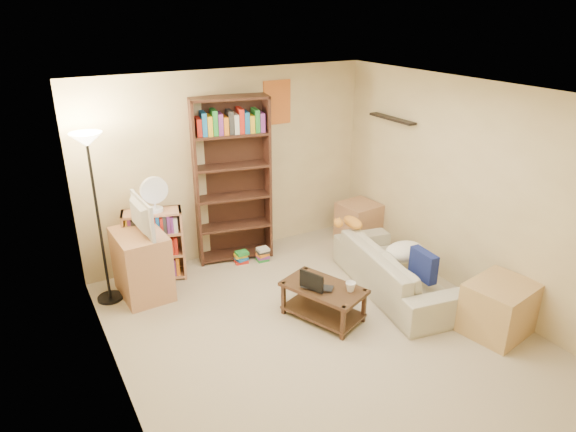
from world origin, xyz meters
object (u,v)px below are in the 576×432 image
Objects in this scene: desk_fan at (154,194)px; television at (136,217)px; coffee_table at (323,298)px; tv_stand at (142,264)px; floor_lamp at (91,170)px; short_bookshelf at (155,245)px; side_table at (358,223)px; tall_bookshelf at (232,177)px; end_cabinet at (499,308)px; tabby_cat at (350,223)px; laptop at (318,285)px; mug at (351,287)px; sofa at (395,270)px.

television is at bearing -139.41° from desk_fan.
coffee_table is 1.27× the size of tv_stand.
tv_stand is 1.26m from floor_lamp.
short_bookshelf is 1.57× the size of side_table.
tall_bookshelf is 3.54m from end_cabinet.
coffee_table is (-0.95, -0.84, -0.39)m from tabby_cat.
side_table is at bearing -93.67° from television.
coffee_table is 2.29× the size of desk_fan.
floor_lamp is 4.56m from end_cabinet.
tv_stand is at bearing 139.58° from end_cabinet.
floor_lamp is at bearing 75.77° from television.
tall_bookshelf is 1.09× the size of floor_lamp.
tabby_cat reaches higher than coffee_table.
mug is (0.25, -0.25, 0.04)m from laptop.
television reaches higher than tv_stand.
laptop is at bearing 126.37° from coffee_table.
floor_lamp is (-0.69, -0.17, 0.44)m from desk_fan.
desk_fan is at bearing 127.24° from mug.
laptop is 0.50× the size of tv_stand.
coffee_table is at bearing -37.62° from short_bookshelf.
sofa reaches higher than coffee_table.
floor_lamp reaches higher than sofa.
television is (-2.66, 1.41, 0.73)m from sofa.
laptop is 0.36m from mug.
tabby_cat is 2.49m from short_bookshelf.
television is 1.25× the size of side_table.
floor_lamp is at bearing 73.55° from sofa.
coffee_table is 1.85m from end_cabinet.
tv_stand is 1.80× the size of desk_fan.
tabby_cat is at bearing -106.89° from television.
tabby_cat is 1.11× the size of laptop.
sofa is at bearing 108.39° from end_cabinet.
mug is at bearing 179.84° from laptop.
mug is 0.17× the size of short_bookshelf.
tall_bookshelf reaches higher than coffee_table.
sofa reaches higher than laptop.
end_cabinet is at bearing -48.81° from tall_bookshelf.
tall_bookshelf reaches higher than mug.
end_cabinet is (3.45, -2.68, -1.31)m from floor_lamp.
short_bookshelf reaches higher than laptop.
end_cabinet is (2.76, -2.86, -0.87)m from desk_fan.
television reaches higher than short_bookshelf.
tabby_cat is at bearing 18.61° from sofa.
tv_stand is 1.36× the size of side_table.
end_cabinet reaches higher than laptop.
coffee_table is at bearing -135.71° from television.
floor_lamp is (-0.64, -0.22, 1.14)m from short_bookshelf.
floor_lamp reaches higher than coffee_table.
desk_fan is at bearing -26.01° from short_bookshelf.
short_bookshelf is at bearing -42.07° from television.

